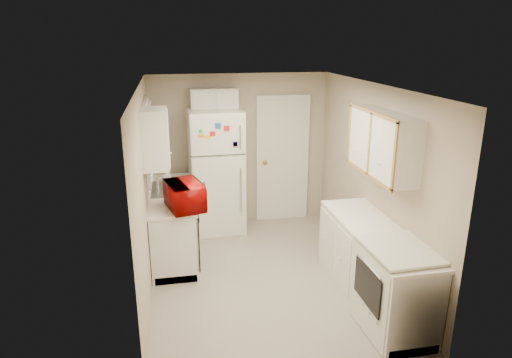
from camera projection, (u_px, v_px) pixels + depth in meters
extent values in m
plane|color=#B2A697|center=(263.00, 276.00, 5.85)|extent=(3.80, 3.80, 0.00)
plane|color=white|center=(264.00, 86.00, 5.13)|extent=(3.80, 3.80, 0.00)
plane|color=tan|center=(145.00, 195.00, 5.24)|extent=(3.80, 3.80, 0.00)
plane|color=tan|center=(373.00, 181.00, 5.74)|extent=(3.80, 3.80, 0.00)
plane|color=tan|center=(239.00, 150.00, 7.27)|extent=(2.80, 2.80, 0.00)
plane|color=tan|center=(311.00, 260.00, 3.71)|extent=(2.80, 2.80, 0.00)
cube|color=silver|center=(173.00, 223.00, 6.36)|extent=(0.60, 1.80, 0.90)
cube|color=black|center=(197.00, 236.00, 5.84)|extent=(0.03, 0.58, 0.72)
cube|color=gray|center=(171.00, 192.00, 6.38)|extent=(0.54, 0.74, 0.16)
imported|color=#990402|center=(185.00, 197.00, 5.61)|extent=(0.65, 0.46, 0.40)
imported|color=white|center=(167.00, 176.00, 6.59)|extent=(0.11, 0.11, 0.20)
cube|color=silver|center=(149.00, 141.00, 6.11)|extent=(0.10, 0.98, 1.08)
cube|color=silver|center=(155.00, 139.00, 5.29)|extent=(0.30, 0.45, 0.70)
cube|color=silver|center=(216.00, 172.00, 6.95)|extent=(0.81, 0.79, 1.92)
cube|color=silver|center=(214.00, 102.00, 6.81)|extent=(0.70, 0.30, 0.40)
cube|color=silver|center=(283.00, 160.00, 7.41)|extent=(0.86, 0.06, 2.08)
cube|color=silver|center=(373.00, 266.00, 5.16)|extent=(0.60, 2.00, 0.90)
cube|color=silver|center=(396.00, 290.00, 4.64)|extent=(0.66, 0.80, 0.95)
cube|color=silver|center=(383.00, 143.00, 5.06)|extent=(0.30, 1.20, 0.70)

